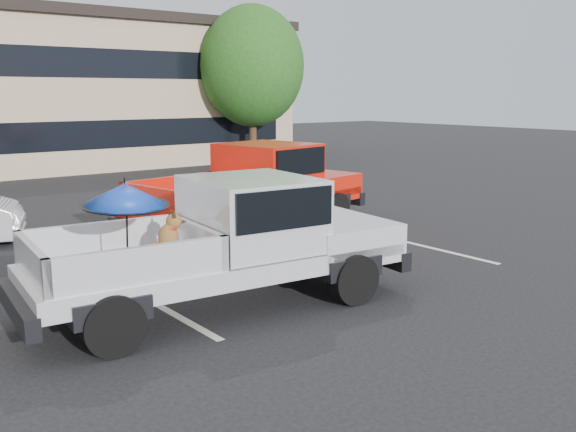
% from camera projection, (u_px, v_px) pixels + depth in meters
% --- Properties ---
extents(ground, '(90.00, 90.00, 0.00)m').
position_uv_depth(ground, '(363.00, 288.00, 10.33)').
color(ground, black).
rests_on(ground, ground).
extents(stripe_left, '(0.12, 5.00, 0.01)m').
position_uv_depth(stripe_left, '(136.00, 293.00, 10.07)').
color(stripe_left, silver).
rests_on(stripe_left, ground).
extents(stripe_right, '(0.12, 5.00, 0.01)m').
position_uv_depth(stripe_right, '(397.00, 240.00, 13.69)').
color(stripe_right, silver).
rests_on(stripe_right, ground).
extents(motel_building, '(20.40, 8.40, 6.30)m').
position_uv_depth(motel_building, '(50.00, 90.00, 27.19)').
color(motel_building, tan).
rests_on(motel_building, ground).
extents(tree_right, '(4.46, 4.46, 6.78)m').
position_uv_depth(tree_right, '(252.00, 66.00, 27.36)').
color(tree_right, '#332114').
rests_on(tree_right, ground).
extents(tree_back, '(4.68, 4.68, 7.11)m').
position_uv_depth(tree_back, '(110.00, 66.00, 31.71)').
color(tree_back, '#332114').
rests_on(tree_back, ground).
extents(silver_pickup, '(5.86, 2.55, 2.06)m').
position_uv_depth(silver_pickup, '(238.00, 235.00, 9.36)').
color(silver_pickup, black).
rests_on(silver_pickup, ground).
extents(red_pickup, '(6.25, 3.14, 1.97)m').
position_uv_depth(red_pickup, '(262.00, 184.00, 14.46)').
color(red_pickup, black).
rests_on(red_pickup, ground).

